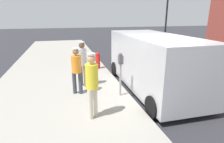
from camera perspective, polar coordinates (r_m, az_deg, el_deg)
The scene contains 9 objects.
ground_plane at distance 7.04m, azimuth 13.56°, elevation -7.56°, with size 80.00×80.00×0.00m, color #2D2D33.
sidewalk_slab at distance 6.24m, azimuth -16.47°, elevation -10.34°, with size 5.00×32.00×0.15m, color #9E998E.
parking_meter_near at distance 6.27m, azimuth 2.65°, elevation 1.35°, with size 0.14×0.18×1.52m.
pedestrian_in_yellow at distance 4.90m, azimuth -6.18°, elevation -3.11°, with size 0.34×0.34×1.80m.
pedestrian_in_orange at distance 6.57m, azimuth -10.85°, elevation 1.00°, with size 0.34×0.34×1.65m.
pedestrian_in_gray at distance 7.25m, azimuth -9.08°, elevation 3.19°, with size 0.34×0.34×1.76m.
parked_van at distance 7.35m, azimuth 12.50°, elevation 3.10°, with size 2.18×5.23×2.15m.
traffic_light_corner at distance 18.74m, azimuth 18.91°, elevation 18.09°, with size 2.48×0.42×5.20m.
fire_hydrant at distance 9.81m, azimuth -4.41°, elevation 3.36°, with size 0.24×0.24×0.86m.
Camera 1 is at (3.20, 5.58, 2.87)m, focal length 29.68 mm.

